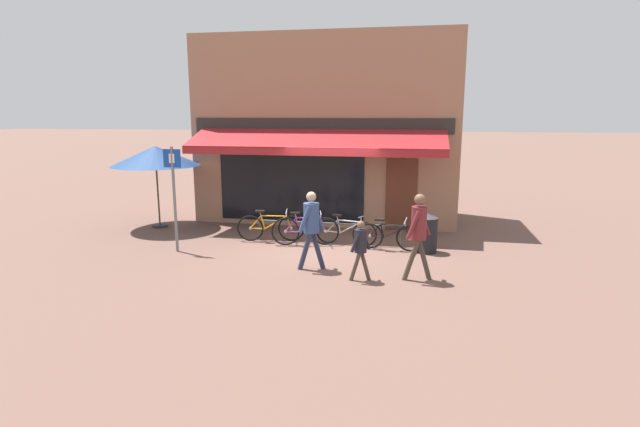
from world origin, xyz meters
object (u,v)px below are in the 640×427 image
bicycle_purple (305,230)px  bicycle_silver (346,231)px  bicycle_black (389,236)px  litter_bin (427,233)px  parking_sign (174,189)px  pedestrian_second_adult (419,227)px  cafe_parasol (156,156)px  bicycle_orange (271,227)px  pedestrian_adult (311,222)px  pedestrian_child (361,244)px

bicycle_purple → bicycle_silver: (1.03, 0.25, -0.04)m
bicycle_black → litter_bin: (0.91, 0.00, 0.13)m
bicycle_silver → parking_sign: 4.45m
bicycle_purple → pedestrian_second_adult: pedestrian_second_adult is taller
bicycle_silver → cafe_parasol: bearing=179.9°
bicycle_orange → parking_sign: bearing=-155.7°
bicycle_orange → pedestrian_adult: pedestrian_adult is taller
bicycle_silver → parking_sign: bearing=-150.8°
bicycle_purple → cafe_parasol: (-4.78, 1.22, 1.74)m
pedestrian_child → pedestrian_second_adult: (1.15, 0.27, 0.35)m
pedestrian_second_adult → cafe_parasol: size_ratio=0.70×
bicycle_purple → litter_bin: (3.09, -0.08, 0.10)m
bicycle_silver → pedestrian_child: pedestrian_child is taller
cafe_parasol → pedestrian_second_adult: bearing=-24.2°
pedestrian_adult → pedestrian_second_adult: size_ratio=0.96×
pedestrian_child → cafe_parasol: bearing=157.1°
bicycle_purple → bicycle_black: (2.18, -0.08, -0.03)m
pedestrian_adult → litter_bin: 3.17m
pedestrian_adult → bicycle_silver: bearing=81.3°
bicycle_purple → parking_sign: (-3.00, -1.20, 1.19)m
bicycle_orange → bicycle_black: (3.17, -0.28, -0.02)m
cafe_parasol → pedestrian_child: bearing=-29.7°
pedestrian_second_adult → pedestrian_adult: bearing=175.9°
bicycle_black → bicycle_orange: bearing=-178.9°
bicycle_black → litter_bin: size_ratio=1.71×
pedestrian_child → bicycle_purple: bearing=131.4°
pedestrian_child → pedestrian_second_adult: 1.23m
pedestrian_adult → pedestrian_second_adult: bearing=-4.3°
cafe_parasol → litter_bin: bearing=-9.3°
bicycle_orange → pedestrian_second_adult: size_ratio=0.99×
bicycle_black → pedestrian_adult: 2.55m
bicycle_purple → pedestrian_second_adult: size_ratio=0.95×
bicycle_purple → bicycle_orange: bearing=154.7°
pedestrian_adult → pedestrian_second_adult: (2.30, -0.29, 0.06)m
bicycle_purple → bicycle_silver: size_ratio=1.04×
bicycle_purple → pedestrian_child: 3.06m
pedestrian_adult → cafe_parasol: (-5.36, 3.16, 1.07)m
pedestrian_child → litter_bin: (1.36, 2.42, -0.28)m
bicycle_black → cafe_parasol: bearing=175.6°
pedestrian_second_adult → parking_sign: 5.98m
litter_bin → cafe_parasol: cafe_parasol is taller
pedestrian_second_adult → bicycle_purple: bearing=145.3°
bicycle_purple → cafe_parasol: cafe_parasol is taller
bicycle_silver → bicycle_black: 1.20m
bicycle_silver → pedestrian_adult: size_ratio=0.95×
pedestrian_second_adult → cafe_parasol: bearing=158.9°
litter_bin → parking_sign: size_ratio=0.38×
pedestrian_adult → pedestrian_second_adult: 2.32m
bicycle_orange → bicycle_silver: bearing=-9.5°
pedestrian_child → pedestrian_adult: bearing=160.8°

